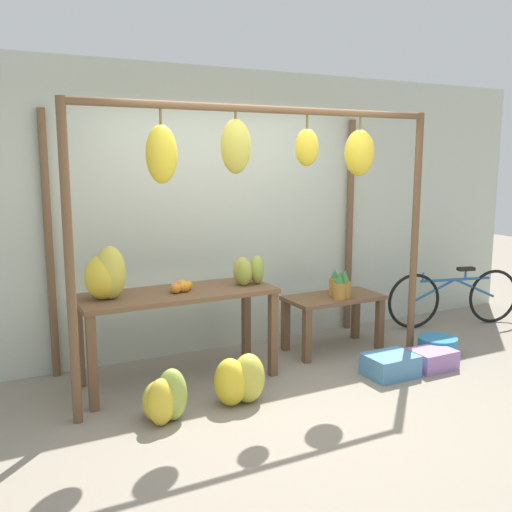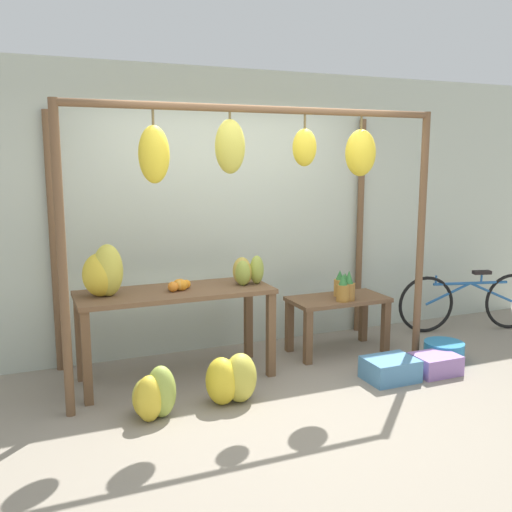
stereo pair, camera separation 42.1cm
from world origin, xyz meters
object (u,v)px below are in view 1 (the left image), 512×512
banana_pile_ground_left (163,400)px  orange_pile (181,287)px  banana_pile_ground_right (240,380)px  fruit_crate_white (390,365)px  papaya_pile (247,271)px  fruit_crate_purple (432,359)px  parked_bicycle (454,297)px  pineapple_cluster (340,286)px  blue_bucket (437,347)px  banana_pile_on_table (106,275)px

banana_pile_ground_left → orange_pile: bearing=59.4°
banana_pile_ground_right → fruit_crate_white: 1.46m
banana_pile_ground_left → papaya_pile: 1.45m
fruit_crate_white → papaya_pile: (-1.06, 0.74, 0.83)m
fruit_crate_purple → papaya_pile: bearing=153.5°
fruit_crate_white → parked_bicycle: bearing=27.7°
orange_pile → pineapple_cluster: 1.67m
blue_bucket → papaya_pile: size_ratio=1.14×
banana_pile_ground_left → banana_pile_ground_right: bearing=2.0°
banana_pile_on_table → orange_pile: (0.63, -0.01, -0.16)m
orange_pile → banana_pile_ground_left: bearing=-120.6°
banana_pile_ground_left → parked_bicycle: size_ratio=0.25×
banana_pile_ground_right → blue_bucket: bearing=2.2°
banana_pile_on_table → parked_bicycle: (4.03, 0.12, -0.66)m
fruit_crate_white → parked_bicycle: parked_bicycle is taller
parked_bicycle → papaya_pile: papaya_pile is taller
parked_bicycle → papaya_pile: bearing=-176.7°
banana_pile_ground_left → fruit_crate_purple: 2.58m
pineapple_cluster → banana_pile_ground_right: bearing=-154.9°
orange_pile → banana_pile_ground_right: orange_pile is taller
fruit_crate_purple → parked_bicycle: bearing=36.8°
parked_bicycle → fruit_crate_white: bearing=-152.3°
orange_pile → papaya_pile: 0.63m
parked_bicycle → fruit_crate_purple: 1.56m
pineapple_cluster → banana_pile_ground_right: (-1.43, -0.67, -0.48)m
banana_pile_on_table → blue_bucket: bearing=-11.1°
banana_pile_ground_left → blue_bucket: (2.84, 0.11, -0.07)m
banana_pile_ground_right → banana_pile_ground_left: bearing=-178.0°
pineapple_cluster → banana_pile_ground_left: size_ratio=0.80×
blue_bucket → orange_pile: bearing=166.5°
banana_pile_ground_left → banana_pile_ground_right: size_ratio=0.80×
banana_pile_ground_right → parked_bicycle: (3.16, 0.81, 0.14)m
papaya_pile → banana_pile_on_table: bearing=178.4°
banana_pile_ground_left → banana_pile_ground_right: 0.65m
pineapple_cluster → fruit_crate_white: pineapple_cluster is taller
orange_pile → banana_pile_ground_left: size_ratio=0.56×
banana_pile_on_table → fruit_crate_purple: size_ratio=1.09×
banana_pile_ground_right → banana_pile_on_table: bearing=141.6°
blue_bucket → fruit_crate_purple: blue_bucket is taller
blue_bucket → parked_bicycle: size_ratio=0.23×
fruit_crate_purple → banana_pile_ground_right: bearing=176.5°
orange_pile → fruit_crate_purple: bearing=-20.0°
orange_pile → pineapple_cluster: (1.66, -0.00, -0.17)m
banana_pile_on_table → fruit_crate_purple: (2.79, -0.80, -0.91)m
papaya_pile → fruit_crate_purple: papaya_pile is taller
orange_pile → parked_bicycle: bearing=2.3°
orange_pile → banana_pile_ground_right: size_ratio=0.45×
banana_pile_ground_left → pineapple_cluster: bearing=18.4°
blue_bucket → papaya_pile: 2.06m
banana_pile_on_table → banana_pile_ground_right: (0.86, -0.68, -0.80)m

